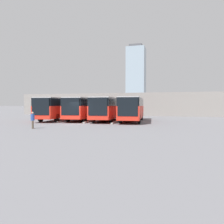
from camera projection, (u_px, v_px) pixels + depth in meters
ground_plane at (79, 124)px, 24.98m from camera, size 600.00×600.00×0.00m
bus_0 at (132, 108)px, 28.57m from camera, size 3.41×10.80×3.12m
curb_divider_0 at (116, 121)px, 27.57m from camera, size 0.80×6.52×0.15m
bus_1 at (107, 108)px, 29.68m from camera, size 3.41×10.80×3.12m
curb_divider_1 at (91, 121)px, 28.69m from camera, size 0.80×6.52×0.15m
bus_2 at (84, 108)px, 30.71m from camera, size 3.41×10.80×3.12m
curb_divider_2 at (68, 120)px, 29.71m from camera, size 0.80×6.52×0.15m
bus_3 at (59, 108)px, 30.91m from camera, size 3.41×10.80×3.12m
pedestrian at (33, 120)px, 19.95m from camera, size 0.47×0.47×1.54m
station_building at (124, 104)px, 48.23m from camera, size 44.35×12.53×4.55m
office_tower at (136, 77)px, 192.04m from camera, size 15.78×15.78×54.37m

